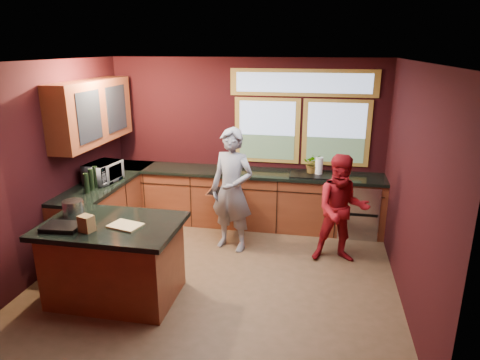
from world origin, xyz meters
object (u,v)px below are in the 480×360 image
(person_grey, at_px, (232,190))
(cutting_board, at_px, (125,226))
(person_red, at_px, (342,209))
(stock_pot, at_px, (73,208))
(island, at_px, (115,260))

(person_grey, xyz_separation_m, cutting_board, (-0.88, -1.59, 0.06))
(person_grey, height_order, cutting_board, person_grey)
(person_red, distance_m, stock_pot, 3.42)
(person_grey, distance_m, cutting_board, 1.82)
(person_grey, xyz_separation_m, person_red, (1.53, -0.11, -0.14))
(person_grey, relative_size, cutting_board, 5.12)
(island, xyz_separation_m, stock_pot, (-0.55, 0.15, 0.56))
(cutting_board, bearing_deg, stock_pot, 165.07)
(person_grey, distance_m, person_red, 1.54)
(island, distance_m, person_grey, 1.92)
(island, distance_m, cutting_board, 0.52)
(person_grey, bearing_deg, island, -108.32)
(person_grey, bearing_deg, stock_pot, -122.84)
(person_red, relative_size, stock_pot, 6.31)
(person_red, bearing_deg, person_grey, 169.55)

